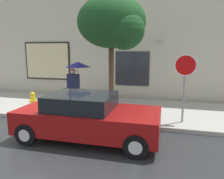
# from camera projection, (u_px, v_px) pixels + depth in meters

# --- Properties ---
(ground_plane) EXTENTS (60.00, 60.00, 0.00)m
(ground_plane) POSITION_uv_depth(u_px,v_px,m) (48.00, 132.00, 7.15)
(ground_plane) COLOR #282B2D
(sidewalk) EXTENTS (20.00, 4.00, 0.15)m
(sidewalk) POSITION_uv_depth(u_px,v_px,m) (82.00, 107.00, 9.99)
(sidewalk) COLOR #A3A099
(sidewalk) RESTS_ON ground
(building_facade) EXTENTS (20.00, 0.67, 7.00)m
(building_facade) POSITION_uv_depth(u_px,v_px,m) (98.00, 35.00, 11.76)
(building_facade) COLOR beige
(building_facade) RESTS_ON ground
(parked_car) EXTENTS (4.24, 1.94, 1.39)m
(parked_car) POSITION_uv_depth(u_px,v_px,m) (87.00, 117.00, 6.54)
(parked_car) COLOR maroon
(parked_car) RESTS_ON ground
(fire_hydrant) EXTENTS (0.30, 0.44, 0.70)m
(fire_hydrant) POSITION_uv_depth(u_px,v_px,m) (33.00, 100.00, 9.61)
(fire_hydrant) COLOR yellow
(fire_hydrant) RESTS_ON sidewalk
(pedestrian_with_umbrella) EXTENTS (1.07, 1.07, 2.04)m
(pedestrian_with_umbrella) POSITION_uv_depth(u_px,v_px,m) (76.00, 71.00, 9.24)
(pedestrian_with_umbrella) COLOR black
(pedestrian_with_umbrella) RESTS_ON sidewalk
(street_tree) EXTENTS (2.66, 2.26, 4.59)m
(street_tree) POSITION_uv_depth(u_px,v_px,m) (114.00, 24.00, 8.20)
(street_tree) COLOR #4C3823
(street_tree) RESTS_ON sidewalk
(stop_sign) EXTENTS (0.76, 0.10, 2.40)m
(stop_sign) POSITION_uv_depth(u_px,v_px,m) (185.00, 75.00, 7.39)
(stop_sign) COLOR gray
(stop_sign) RESTS_ON sidewalk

